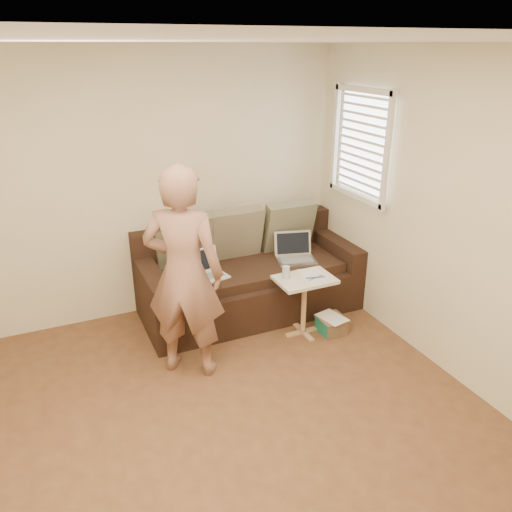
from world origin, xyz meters
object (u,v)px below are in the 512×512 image
object	(u,v)px
sofa	(250,273)
person	(184,274)
drinking_glass	(286,272)
laptop_silver	(297,261)
striped_box	(332,324)
side_table	(304,306)
laptop_white	(209,278)

from	to	relation	value
sofa	person	size ratio (longest dim) A/B	1.22
drinking_glass	sofa	bearing A→B (deg)	102.04
sofa	laptop_silver	world-z (taller)	sofa
laptop_silver	striped_box	xyz separation A→B (m)	(0.07, -0.61, -0.44)
side_table	drinking_glass	world-z (taller)	drinking_glass
laptop_silver	person	xyz separation A→B (m)	(-1.37, -0.61, 0.38)
person	laptop_white	bearing A→B (deg)	-90.02
person	side_table	xyz separation A→B (m)	(1.18, 0.10, -0.60)
laptop_white	drinking_glass	size ratio (longest dim) A/B	2.96
laptop_silver	side_table	distance (m)	0.59
side_table	striped_box	xyz separation A→B (m)	(0.26, -0.10, -0.21)
laptop_white	person	world-z (taller)	person
laptop_white	striped_box	bearing A→B (deg)	-41.84
side_table	drinking_glass	size ratio (longest dim) A/B	4.90
laptop_silver	drinking_glass	size ratio (longest dim) A/B	3.24
side_table	drinking_glass	bearing A→B (deg)	158.20
laptop_silver	striped_box	bearing A→B (deg)	-68.12
laptop_silver	side_table	bearing A→B (deg)	-95.35
sofa	laptop_white	bearing A→B (deg)	-166.06
laptop_white	drinking_glass	distance (m)	0.76
sofa	laptop_white	size ratio (longest dim) A/B	6.19
side_table	drinking_glass	xyz separation A→B (m)	(-0.17, 0.07, 0.35)
sofa	striped_box	xyz separation A→B (m)	(0.55, -0.73, -0.34)
laptop_white	side_table	distance (m)	0.95
sofa	striped_box	world-z (taller)	sofa
laptop_silver	laptop_white	distance (m)	0.96
person	striped_box	world-z (taller)	person
striped_box	person	bearing A→B (deg)	180.00
person	striped_box	distance (m)	1.65
sofa	side_table	xyz separation A→B (m)	(0.29, -0.62, -0.13)
side_table	sofa	bearing A→B (deg)	114.59
sofa	drinking_glass	bearing A→B (deg)	-77.96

